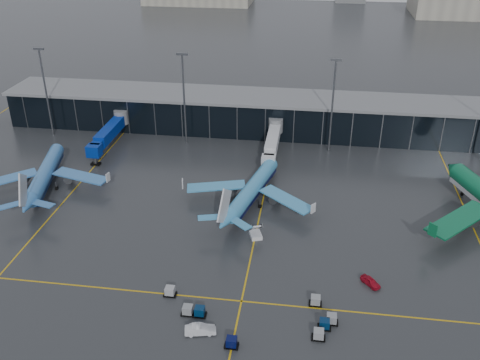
# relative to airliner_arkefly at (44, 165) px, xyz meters

# --- Properties ---
(ground) EXTENTS (600.00, 600.00, 0.00)m
(ground) POSITION_rel_airliner_arkefly_xyz_m (41.96, -19.39, -5.63)
(ground) COLOR #282B2D
(ground) RESTS_ON ground
(terminal_pier) EXTENTS (142.00, 17.00, 10.70)m
(terminal_pier) POSITION_rel_airliner_arkefly_xyz_m (41.96, 42.61, -0.21)
(terminal_pier) COLOR black
(terminal_pier) RESTS_ON ground
(jet_bridges) EXTENTS (94.00, 27.50, 7.20)m
(jet_bridges) POSITION_rel_airliner_arkefly_xyz_m (6.96, 23.59, -1.08)
(jet_bridges) COLOR #595B60
(jet_bridges) RESTS_ON ground
(flood_masts) EXTENTS (203.00, 0.50, 25.50)m
(flood_masts) POSITION_rel_airliner_arkefly_xyz_m (46.96, 30.61, 8.18)
(flood_masts) COLOR #595B60
(flood_masts) RESTS_ON ground
(taxi_lines) EXTENTS (220.00, 120.00, 0.02)m
(taxi_lines) POSITION_rel_airliner_arkefly_xyz_m (51.96, -8.78, -5.62)
(taxi_lines) COLOR gold
(taxi_lines) RESTS_ON ground
(airliner_arkefly) EXTENTS (39.75, 43.07, 11.26)m
(airliner_arkefly) POSITION_rel_airliner_arkefly_xyz_m (0.00, 0.00, 0.00)
(airliner_arkefly) COLOR #3A79BE
(airliner_arkefly) RESTS_ON ground
(airliner_klm_near) EXTENTS (39.05, 42.35, 11.10)m
(airliner_klm_near) POSITION_rel_airliner_arkefly_xyz_m (49.66, -0.33, -0.08)
(airliner_klm_near) COLOR #3E96CD
(airliner_klm_near) RESTS_ON ground
(baggage_carts) EXTENTS (29.93, 13.08, 1.70)m
(baggage_carts) POSITION_rel_airliner_arkefly_xyz_m (55.43, -38.61, -4.87)
(baggage_carts) COLOR black
(baggage_carts) RESTS_ON ground
(mobile_airstair) EXTENTS (3.13, 3.75, 3.45)m
(mobile_airstair) POSITION_rel_airliner_arkefly_xyz_m (52.05, -14.31, -4.86)
(mobile_airstair) COLOR silver
(mobile_airstair) RESTS_ON ground
(service_van_red) EXTENTS (3.88, 4.16, 1.38)m
(service_van_red) POSITION_rel_airliner_arkefly_xyz_m (74.16, -26.71, -4.94)
(service_van_red) COLOR #AC0D20
(service_van_red) RESTS_ON ground
(service_van_white) EXTENTS (5.22, 2.78, 1.63)m
(service_van_white) POSITION_rel_airliner_arkefly_xyz_m (46.59, -42.93, -4.81)
(service_van_white) COLOR silver
(service_van_white) RESTS_ON ground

